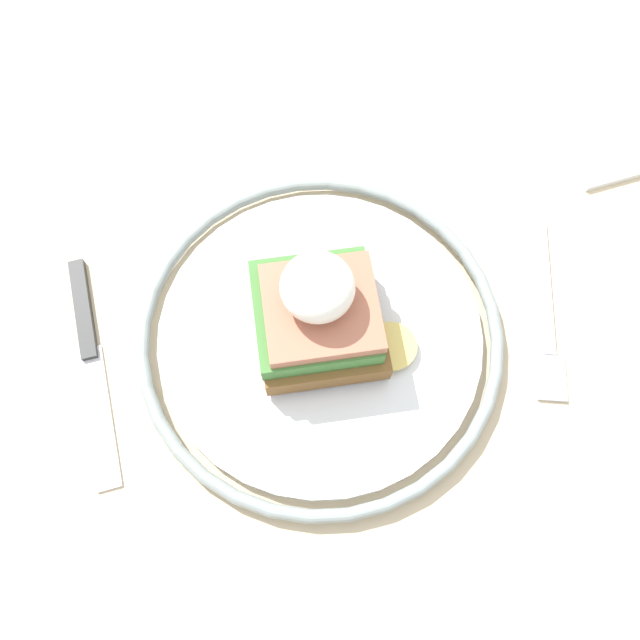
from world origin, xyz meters
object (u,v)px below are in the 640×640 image
at_px(fork, 546,315).
at_px(napkin, 614,122).
at_px(plate, 320,333).
at_px(sandwich, 319,312).
at_px(knife, 89,350).

relative_size(fork, napkin, 1.34).
relative_size(plate, fork, 1.80).
bearing_deg(plate, fork, 177.21).
height_order(sandwich, knife, sandwich).
xyz_separation_m(sandwich, napkin, (-0.29, -0.16, -0.04)).
relative_size(plate, knife, 1.50).
distance_m(plate, sandwich, 0.04).
bearing_deg(fork, plate, -2.79).
bearing_deg(napkin, fork, 56.90).
height_order(plate, knife, plate).
bearing_deg(plate, napkin, -150.53).
height_order(sandwich, napkin, sandwich).
distance_m(fork, napkin, 0.21).
distance_m(sandwich, knife, 0.18).
relative_size(sandwich, knife, 0.62).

